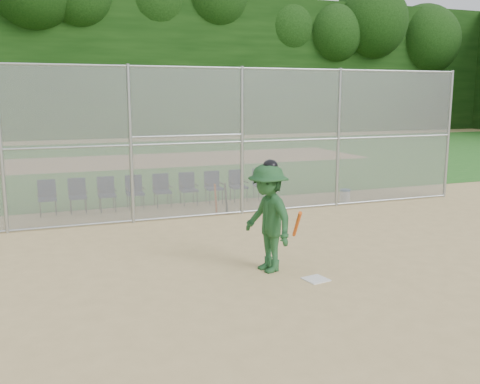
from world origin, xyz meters
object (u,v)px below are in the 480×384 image
object	(u,v)px
batter_at_plate	(268,218)
chair_0	(47,198)
water_cooler	(345,196)
home_plate	(316,279)

from	to	relation	value
batter_at_plate	chair_0	distance (m)	7.43
batter_at_plate	chair_0	size ratio (longest dim) A/B	2.19
batter_at_plate	water_cooler	xyz separation A→B (m)	(4.81, 5.09, -0.81)
batter_at_plate	water_cooler	world-z (taller)	batter_at_plate
home_plate	water_cooler	distance (m)	7.22
home_plate	batter_at_plate	size ratio (longest dim) A/B	0.19
water_cooler	chair_0	bearing A→B (deg)	171.34
water_cooler	batter_at_plate	bearing A→B (deg)	-133.39
home_plate	batter_at_plate	xyz separation A→B (m)	(-0.60, 0.78, 1.01)
batter_at_plate	home_plate	bearing A→B (deg)	-52.25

